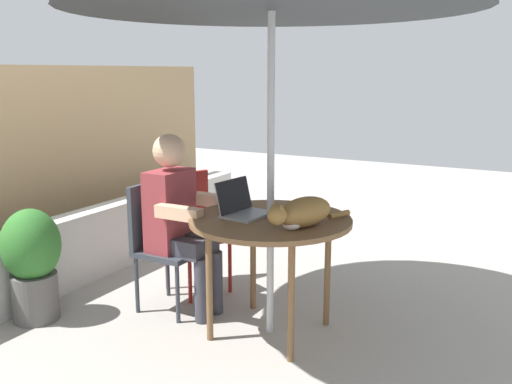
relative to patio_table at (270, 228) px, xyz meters
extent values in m
plane|color=gray|center=(0.00, 0.00, -0.68)|extent=(14.00, 14.00, 0.00)
cube|color=tan|center=(0.00, 2.26, 0.15)|extent=(4.83, 0.08, 1.66)
cube|color=beige|center=(0.00, 1.70, -0.40)|extent=(4.35, 0.20, 0.55)
cylinder|color=brown|center=(0.00, 0.00, 0.05)|extent=(0.99, 0.99, 0.03)
cylinder|color=brown|center=(0.27, 0.27, -0.32)|extent=(0.04, 0.04, 0.71)
cylinder|color=brown|center=(-0.27, 0.27, -0.32)|extent=(0.04, 0.04, 0.71)
cylinder|color=brown|center=(-0.27, -0.27, -0.32)|extent=(0.04, 0.04, 0.71)
cylinder|color=brown|center=(0.27, -0.27, -0.32)|extent=(0.04, 0.04, 0.71)
cylinder|color=#B7B7BC|center=(0.00, 0.00, 0.37)|extent=(0.04, 0.04, 2.10)
cube|color=#33383F|center=(0.00, 0.76, -0.26)|extent=(0.40, 0.40, 0.04)
cube|color=#33383F|center=(0.00, 0.94, -0.02)|extent=(0.40, 0.04, 0.44)
cylinder|color=#33383F|center=(0.17, 0.93, -0.48)|extent=(0.03, 0.03, 0.40)
cylinder|color=#33383F|center=(-0.17, 0.93, -0.48)|extent=(0.03, 0.03, 0.40)
cylinder|color=#33383F|center=(-0.17, 0.59, -0.48)|extent=(0.03, 0.03, 0.40)
cylinder|color=#33383F|center=(0.17, 0.59, -0.48)|extent=(0.03, 0.03, 0.40)
cube|color=maroon|center=(0.36, 0.79, -0.26)|extent=(0.53, 0.53, 0.04)
cube|color=maroon|center=(0.43, 0.95, -0.02)|extent=(0.38, 0.20, 0.44)
cylinder|color=maroon|center=(0.58, 0.87, -0.48)|extent=(0.03, 0.03, 0.40)
cylinder|color=maroon|center=(0.28, 1.01, -0.48)|extent=(0.03, 0.03, 0.40)
cylinder|color=maroon|center=(0.13, 0.70, -0.48)|extent=(0.03, 0.03, 0.40)
cylinder|color=maroon|center=(0.44, 0.56, -0.48)|extent=(0.03, 0.03, 0.40)
cube|color=maroon|center=(0.00, 0.76, 0.03)|extent=(0.34, 0.20, 0.54)
sphere|color=#DBAD89|center=(0.00, 0.75, 0.43)|extent=(0.22, 0.22, 0.22)
cube|color=#383842|center=(-0.08, 0.61, -0.19)|extent=(0.12, 0.30, 0.12)
cylinder|color=#383842|center=(-0.08, 0.46, -0.46)|extent=(0.10, 0.10, 0.43)
cube|color=#383842|center=(0.08, 0.61, -0.19)|extent=(0.12, 0.30, 0.12)
cylinder|color=#383842|center=(0.08, 0.46, -0.46)|extent=(0.10, 0.10, 0.43)
cube|color=#DBAD89|center=(-0.20, 0.54, 0.08)|extent=(0.08, 0.32, 0.08)
cube|color=#DBAD89|center=(0.20, 0.54, 0.08)|extent=(0.08, 0.32, 0.08)
cube|color=gray|center=(-0.03, 0.15, 0.07)|extent=(0.33, 0.26, 0.02)
cube|color=black|center=(-0.01, 0.25, 0.18)|extent=(0.30, 0.10, 0.20)
cube|color=gray|center=(-0.01, 0.26, 0.18)|extent=(0.30, 0.09, 0.20)
ellipsoid|color=olive|center=(-0.08, -0.26, 0.15)|extent=(0.44, 0.30, 0.17)
sphere|color=olive|center=(-0.29, -0.19, 0.17)|extent=(0.11, 0.11, 0.11)
ellipsoid|color=white|center=(-0.18, -0.23, 0.11)|extent=(0.15, 0.15, 0.09)
cylinder|color=olive|center=(0.18, -0.37, 0.09)|extent=(0.18, 0.09, 0.04)
cone|color=olive|center=(-0.28, -0.16, 0.22)|extent=(0.04, 0.04, 0.03)
cone|color=olive|center=(-0.30, -0.22, 0.22)|extent=(0.04, 0.04, 0.03)
cylinder|color=#595654|center=(-0.58, 1.45, -0.52)|extent=(0.30, 0.30, 0.31)
ellipsoid|color=#2D6B28|center=(-0.58, 1.45, -0.16)|extent=(0.38, 0.38, 0.47)
cylinder|color=#595654|center=(0.39, 1.79, -0.54)|extent=(0.25, 0.25, 0.28)
ellipsoid|color=#3D7F33|center=(0.39, 1.79, -0.28)|extent=(0.29, 0.29, 0.28)
camera|label=1|loc=(-2.96, -1.52, 0.94)|focal=39.83mm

